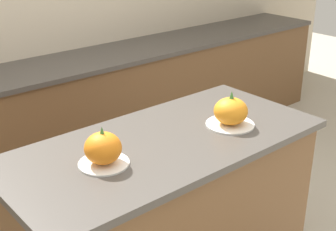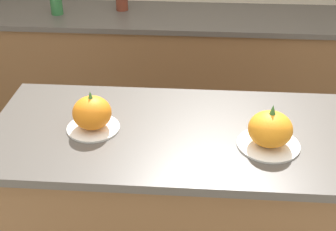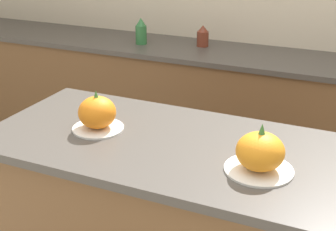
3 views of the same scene
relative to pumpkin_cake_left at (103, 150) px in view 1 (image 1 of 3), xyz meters
name	(u,v)px [view 1 (image 1 of 3)]	position (x,y,z in m)	size (l,w,h in m)	color
kitchen_island	(165,224)	(0.34, 0.01, -0.53)	(1.53, 0.71, 0.93)	brown
back_counter	(31,130)	(0.34, 1.54, -0.56)	(6.00, 0.60, 0.89)	brown
pumpkin_cake_left	(103,150)	(0.00, 0.00, 0.00)	(0.21, 0.21, 0.17)	white
pumpkin_cake_right	(231,112)	(0.69, -0.07, 0.00)	(0.24, 0.24, 0.18)	white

